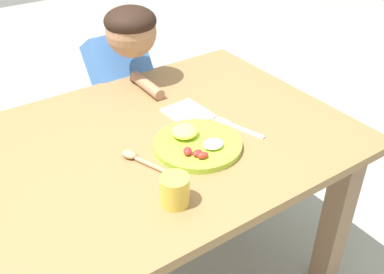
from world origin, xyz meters
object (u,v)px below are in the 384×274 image
at_px(plate, 197,143).
at_px(person, 125,104).
at_px(fork, 234,126).
at_px(spoon, 140,159).
at_px(drinking_cup, 175,190).

distance_m(plate, person, 0.65).
relative_size(plate, fork, 1.23).
bearing_deg(spoon, person, -42.51).
height_order(plate, fork, plate).
bearing_deg(plate, person, 84.59).
bearing_deg(drinking_cup, spoon, 87.21).
distance_m(drinking_cup, person, 0.86).
relative_size(drinking_cup, person, 0.08).
bearing_deg(plate, drinking_cup, -137.39).
distance_m(plate, spoon, 0.18).
relative_size(plate, spoon, 1.38).
distance_m(fork, spoon, 0.35).
relative_size(fork, spoon, 1.12).
bearing_deg(fork, person, -7.56).
xyz_separation_m(fork, spoon, (-0.35, 0.01, 0.01)).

